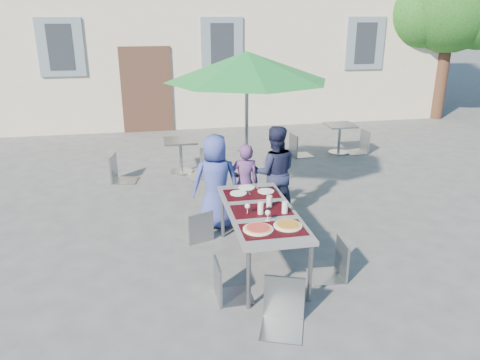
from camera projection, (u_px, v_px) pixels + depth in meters
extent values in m
plane|color=#49494B|center=(315.00, 261.00, 6.00)|extent=(90.00, 90.00, 0.00)
cube|color=#462B21|center=(147.00, 90.00, 12.16)|extent=(1.30, 0.06, 2.20)
cube|color=slate|center=(61.00, 47.00, 11.43)|extent=(1.10, 0.06, 1.40)
cube|color=#262B33|center=(60.00, 47.00, 11.41)|extent=(0.60, 0.04, 1.10)
cube|color=slate|center=(222.00, 45.00, 12.15)|extent=(1.10, 0.06, 1.40)
cube|color=#262B33|center=(222.00, 45.00, 12.14)|extent=(0.60, 0.04, 1.10)
cube|color=slate|center=(365.00, 43.00, 12.88)|extent=(1.10, 0.06, 1.40)
cube|color=#262B33|center=(365.00, 43.00, 12.86)|extent=(0.60, 0.04, 1.10)
cylinder|color=#452A1D|center=(442.00, 71.00, 13.63)|extent=(0.36, 0.36, 2.80)
sphere|color=#144D14|center=(452.00, 1.00, 12.99)|extent=(2.80, 2.80, 2.80)
sphere|color=#144D14|center=(419.00, 13.00, 13.22)|extent=(2.00, 2.00, 2.00)
cube|color=#4E4E53|center=(261.00, 212.00, 5.66)|extent=(0.80, 1.85, 0.05)
cylinder|color=gray|center=(249.00, 280.00, 4.92)|extent=(0.05, 0.05, 0.70)
cylinder|color=gray|center=(310.00, 273.00, 5.05)|extent=(0.05, 0.05, 0.70)
cylinder|color=gray|center=(223.00, 214.00, 6.52)|extent=(0.05, 0.05, 0.70)
cylinder|color=gray|center=(270.00, 210.00, 6.64)|extent=(0.05, 0.05, 0.70)
cube|color=black|center=(273.00, 230.00, 5.14)|extent=(0.70, 0.42, 0.01)
cube|color=black|center=(261.00, 210.00, 5.65)|extent=(0.70, 0.42, 0.01)
cube|color=black|center=(251.00, 194.00, 6.15)|extent=(0.70, 0.42, 0.01)
cylinder|color=white|center=(258.00, 229.00, 5.13)|extent=(0.34, 0.34, 0.01)
cylinder|color=tan|center=(258.00, 228.00, 5.12)|extent=(0.30, 0.30, 0.01)
cylinder|color=#A1150F|center=(258.00, 228.00, 5.12)|extent=(0.26, 0.26, 0.01)
cylinder|color=white|center=(288.00, 226.00, 5.21)|extent=(0.32, 0.32, 0.01)
cylinder|color=tan|center=(288.00, 225.00, 5.21)|extent=(0.28, 0.28, 0.01)
cylinder|color=#9A3F0A|center=(288.00, 224.00, 5.20)|extent=(0.25, 0.25, 0.01)
cylinder|color=silver|center=(261.00, 208.00, 5.51)|extent=(0.07, 0.07, 0.15)
cylinder|color=silver|center=(269.00, 202.00, 5.71)|extent=(0.07, 0.07, 0.15)
cylinder|color=silver|center=(285.00, 208.00, 5.54)|extent=(0.07, 0.07, 0.15)
cylinder|color=silver|center=(247.00, 214.00, 5.54)|extent=(0.06, 0.06, 0.00)
cylinder|color=silver|center=(247.00, 211.00, 5.53)|extent=(0.01, 0.01, 0.08)
sphere|color=silver|center=(247.00, 206.00, 5.51)|extent=(0.06, 0.06, 0.06)
cylinder|color=silver|center=(268.00, 221.00, 5.36)|extent=(0.06, 0.06, 0.00)
cylinder|color=silver|center=(268.00, 218.00, 5.35)|extent=(0.01, 0.01, 0.08)
sphere|color=silver|center=(268.00, 213.00, 5.33)|extent=(0.06, 0.06, 0.06)
cylinder|color=white|center=(238.00, 193.00, 6.15)|extent=(0.22, 0.22, 0.01)
cube|color=#B1B4B9|center=(249.00, 192.00, 6.18)|extent=(0.02, 0.18, 0.00)
cylinder|color=white|center=(266.00, 191.00, 6.22)|extent=(0.22, 0.22, 0.01)
cube|color=#B1B4B9|center=(276.00, 191.00, 6.25)|extent=(0.02, 0.18, 0.00)
cylinder|color=white|center=(247.00, 188.00, 6.35)|extent=(0.22, 0.22, 0.01)
cube|color=#B1B4B9|center=(257.00, 187.00, 6.37)|extent=(0.02, 0.18, 0.00)
imported|color=#364296|center=(216.00, 182.00, 6.73)|extent=(0.69, 0.46, 1.40)
imported|color=#573369|center=(245.00, 183.00, 6.95)|extent=(0.44, 0.29, 1.21)
imported|color=#1B1F3C|center=(274.00, 173.00, 7.06)|extent=(0.75, 0.50, 1.45)
cube|color=#92959D|center=(195.00, 212.00, 6.48)|extent=(0.48, 0.48, 0.03)
cube|color=#92959D|center=(200.00, 201.00, 6.26)|extent=(0.36, 0.15, 0.44)
cylinder|color=#92959D|center=(201.00, 219.00, 6.75)|extent=(0.02, 0.02, 0.39)
cylinder|color=#92959D|center=(180.00, 223.00, 6.60)|extent=(0.02, 0.02, 0.39)
cylinder|color=#92959D|center=(211.00, 227.00, 6.50)|extent=(0.02, 0.02, 0.39)
cylinder|color=#92959D|center=(190.00, 232.00, 6.34)|extent=(0.02, 0.02, 0.39)
cube|color=gray|center=(252.00, 200.00, 6.80)|extent=(0.52, 0.52, 0.03)
cube|color=gray|center=(250.00, 190.00, 6.55)|extent=(0.38, 0.17, 0.47)
cylinder|color=gray|center=(265.00, 210.00, 7.01)|extent=(0.02, 0.02, 0.42)
cylinder|color=gray|center=(242.00, 209.00, 7.07)|extent=(0.02, 0.02, 0.42)
cylinder|color=gray|center=(261.00, 220.00, 6.69)|extent=(0.02, 0.02, 0.42)
cylinder|color=gray|center=(238.00, 218.00, 6.75)|extent=(0.02, 0.02, 0.42)
cube|color=gray|center=(269.00, 198.00, 6.90)|extent=(0.40, 0.40, 0.03)
cube|color=gray|center=(273.00, 187.00, 6.64)|extent=(0.40, 0.03, 0.47)
cylinder|color=gray|center=(277.00, 206.00, 7.16)|extent=(0.02, 0.02, 0.42)
cylinder|color=gray|center=(255.00, 208.00, 7.10)|extent=(0.02, 0.02, 0.42)
cylinder|color=gray|center=(283.00, 215.00, 6.84)|extent=(0.02, 0.02, 0.42)
cylinder|color=gray|center=(260.00, 217.00, 6.78)|extent=(0.02, 0.02, 0.42)
cube|color=gray|center=(234.00, 265.00, 5.09)|extent=(0.39, 0.39, 0.03)
cube|color=gray|center=(217.00, 248.00, 4.98)|extent=(0.04, 0.38, 0.46)
cylinder|color=gray|center=(252.00, 288.00, 5.05)|extent=(0.02, 0.02, 0.40)
cylinder|color=gray|center=(245.00, 272.00, 5.35)|extent=(0.02, 0.02, 0.40)
cylinder|color=gray|center=(222.00, 291.00, 4.98)|extent=(0.02, 0.02, 0.40)
cylinder|color=gray|center=(217.00, 275.00, 5.28)|extent=(0.02, 0.02, 0.40)
cube|color=gray|center=(328.00, 245.00, 5.49)|extent=(0.42, 0.42, 0.03)
cube|color=gray|center=(345.00, 226.00, 5.44)|extent=(0.05, 0.40, 0.47)
cylinder|color=gray|center=(309.00, 256.00, 5.70)|extent=(0.02, 0.02, 0.41)
cylinder|color=gray|center=(317.00, 270.00, 5.38)|extent=(0.02, 0.02, 0.41)
cylinder|color=gray|center=(336.00, 254.00, 5.74)|extent=(0.02, 0.02, 0.41)
cylinder|color=gray|center=(345.00, 268.00, 5.43)|extent=(0.02, 0.02, 0.41)
cube|color=gray|center=(283.00, 292.00, 4.54)|extent=(0.54, 0.54, 0.03)
cube|color=gray|center=(286.00, 259.00, 4.64)|extent=(0.40, 0.18, 0.50)
cylinder|color=gray|center=(262.00, 321.00, 4.48)|extent=(0.02, 0.02, 0.44)
cylinder|color=gray|center=(300.00, 325.00, 4.42)|extent=(0.02, 0.02, 0.44)
cylinder|color=gray|center=(267.00, 300.00, 4.81)|extent=(0.02, 0.02, 0.44)
cylinder|color=gray|center=(301.00, 303.00, 4.75)|extent=(0.02, 0.02, 0.44)
cylinder|color=#B1B4B9|center=(246.00, 198.00, 7.90)|extent=(0.50, 0.50, 0.10)
cylinder|color=gray|center=(247.00, 135.00, 7.53)|extent=(0.06, 0.06, 2.28)
cone|color=#1B7B31|center=(247.00, 66.00, 7.16)|extent=(2.58, 2.58, 0.45)
cylinder|color=#B1B4B9|center=(182.00, 172.00, 9.30)|extent=(0.44, 0.44, 0.04)
cylinder|color=gray|center=(181.00, 157.00, 9.20)|extent=(0.06, 0.06, 0.63)
cube|color=gray|center=(180.00, 141.00, 9.08)|extent=(0.63, 0.63, 0.04)
cube|color=gray|center=(124.00, 157.00, 8.68)|extent=(0.52, 0.52, 0.03)
cube|color=gray|center=(111.00, 144.00, 8.59)|extent=(0.12, 0.44, 0.52)
cylinder|color=gray|center=(133.00, 173.00, 8.58)|extent=(0.02, 0.02, 0.46)
cylinder|color=gray|center=(137.00, 166.00, 8.93)|extent=(0.02, 0.02, 0.46)
cylinder|color=gray|center=(112.00, 173.00, 8.58)|extent=(0.02, 0.02, 0.46)
cylinder|color=gray|center=(117.00, 166.00, 8.94)|extent=(0.02, 0.02, 0.46)
cube|color=#8F939A|center=(196.00, 154.00, 8.91)|extent=(0.56, 0.56, 0.03)
cube|color=#8F939A|center=(205.00, 139.00, 8.93)|extent=(0.19, 0.41, 0.52)
cylinder|color=#8F939A|center=(184.00, 165.00, 9.04)|extent=(0.02, 0.02, 0.45)
cylinder|color=#8F939A|center=(193.00, 170.00, 8.75)|extent=(0.02, 0.02, 0.45)
cylinder|color=#8F939A|center=(201.00, 161.00, 9.23)|extent=(0.02, 0.02, 0.45)
cylinder|color=#8F939A|center=(210.00, 166.00, 8.94)|extent=(0.02, 0.02, 0.45)
cylinder|color=#B1B4B9|center=(338.00, 152.00, 10.58)|extent=(0.44, 0.44, 0.04)
cylinder|color=gray|center=(339.00, 140.00, 10.48)|extent=(0.06, 0.06, 0.62)
cube|color=gray|center=(340.00, 125.00, 10.36)|extent=(0.62, 0.62, 0.04)
cube|color=gray|center=(302.00, 136.00, 10.25)|extent=(0.47, 0.47, 0.03)
cube|color=gray|center=(294.00, 125.00, 10.11)|extent=(0.07, 0.43, 0.51)
cylinder|color=gray|center=(313.00, 147.00, 10.21)|extent=(0.02, 0.02, 0.45)
cylinder|color=gray|center=(306.00, 143.00, 10.54)|extent=(0.02, 0.02, 0.45)
cylinder|color=gray|center=(298.00, 149.00, 10.11)|extent=(0.02, 0.02, 0.45)
cylinder|color=gray|center=(291.00, 144.00, 10.44)|extent=(0.02, 0.02, 0.45)
cube|color=gray|center=(357.00, 133.00, 10.47)|extent=(0.43, 0.43, 0.03)
cube|color=gray|center=(366.00, 121.00, 10.42)|extent=(0.03, 0.43, 0.51)
cylinder|color=gray|center=(345.00, 141.00, 10.69)|extent=(0.02, 0.02, 0.45)
cylinder|color=gray|center=(352.00, 146.00, 10.35)|extent=(0.02, 0.02, 0.45)
cylinder|color=gray|center=(360.00, 141.00, 10.76)|extent=(0.02, 0.02, 0.45)
cylinder|color=gray|center=(367.00, 145.00, 10.42)|extent=(0.02, 0.02, 0.45)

